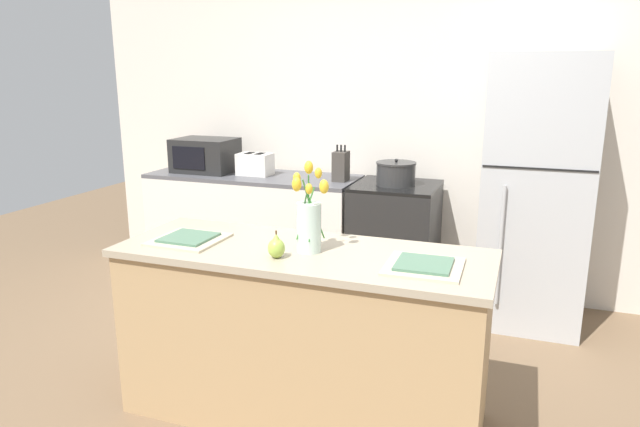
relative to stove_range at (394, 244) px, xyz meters
name	(u,v)px	position (x,y,z in m)	size (l,w,h in m)	color
ground_plane	(303,412)	(-0.10, -1.60, -0.45)	(10.00, 10.00, 0.00)	brown
back_wall	(397,119)	(-0.10, 0.40, 0.90)	(5.20, 0.08, 2.70)	silver
kitchen_island	(303,334)	(-0.10, -1.60, -0.01)	(1.80, 0.66, 0.88)	tan
back_counter	(254,230)	(-1.16, 0.00, 0.00)	(1.68, 0.60, 0.91)	silver
stove_range	(394,244)	(0.00, 0.00, 0.00)	(0.60, 0.61, 0.91)	black
refrigerator	(535,193)	(0.95, 0.00, 0.46)	(0.68, 0.67, 1.82)	#B7BABC
flower_vase	(309,220)	(-0.06, -1.61, 0.58)	(0.16, 0.16, 0.42)	silver
pear_figurine	(276,247)	(-0.17, -1.75, 0.48)	(0.08, 0.08, 0.13)	#9EBC47
plate_setting_left	(189,239)	(-0.69, -1.66, 0.44)	(0.34, 0.34, 0.02)	beige
plate_setting_right	(424,266)	(0.49, -1.66, 0.44)	(0.34, 0.34, 0.02)	beige
toaster	(255,164)	(-1.14, 0.00, 0.54)	(0.28, 0.18, 0.17)	silver
cooking_pot	(396,174)	(0.00, -0.03, 0.54)	(0.29, 0.29, 0.19)	#2D2D2D
microwave	(205,155)	(-1.58, 0.00, 0.59)	(0.48, 0.37, 0.27)	black
knife_block	(341,166)	(-0.42, -0.01, 0.57)	(0.10, 0.14, 0.27)	#3D3833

